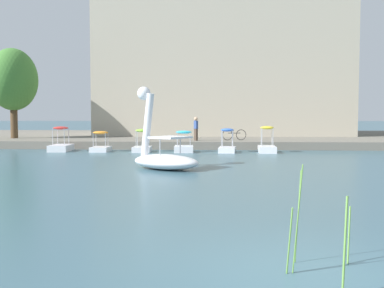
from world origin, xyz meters
TOP-DOWN VIEW (x-y plane):
  - ground_plane at (0.00, 0.00)m, footprint 412.37×412.37m
  - shore_bank_far at (0.00, 36.22)m, footprint 135.29×24.74m
  - swan_boat at (-3.47, 12.80)m, footprint 3.63×3.21m
  - pedal_boat_yellow at (1.89, 21.96)m, footprint 1.11×2.07m
  - pedal_boat_blue at (-0.57, 21.93)m, footprint 1.15×2.01m
  - pedal_boat_cyan at (-3.28, 21.99)m, footprint 1.26×1.86m
  - pedal_boat_lime at (-5.92, 22.06)m, footprint 1.16×1.78m
  - pedal_boat_orange at (-8.58, 22.10)m, footprint 1.12×1.77m
  - pedal_boat_red at (-11.22, 22.31)m, footprint 1.33×2.33m
  - tree_broadleaf_left at (-16.96, 28.20)m, footprint 3.71×4.55m
  - person_on_path at (-2.68, 25.41)m, footprint 0.30×0.30m
  - bicycle_parked at (0.02, 26.21)m, footprint 1.72×0.50m
  - parked_van at (-10.05, 37.36)m, footprint 4.41×1.98m
  - apartment_block at (-0.92, 38.48)m, footprint 22.68×14.77m

SIDE VIEW (x-z plane):
  - ground_plane at x=0.00m, z-range 0.00..0.00m
  - shore_bank_far at x=0.00m, z-range 0.00..0.54m
  - pedal_boat_cyan at x=-3.28m, z-range -0.30..1.05m
  - pedal_boat_lime at x=-5.92m, z-range -0.34..1.10m
  - pedal_boat_orange at x=-8.58m, z-range -0.25..1.05m
  - pedal_boat_yellow at x=1.89m, z-range -0.41..1.23m
  - pedal_boat_blue at x=-0.57m, z-range -0.30..1.19m
  - pedal_boat_red at x=-11.22m, z-range -0.34..1.25m
  - swan_boat at x=-3.47m, z-range -1.14..2.39m
  - bicycle_parked at x=0.02m, z-range 0.53..1.31m
  - person_on_path at x=-2.68m, z-range 0.62..2.28m
  - parked_van at x=-10.05m, z-range 0.62..2.53m
  - tree_broadleaf_left at x=-16.96m, z-range 1.58..8.51m
  - apartment_block at x=-0.92m, z-range 0.54..13.30m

